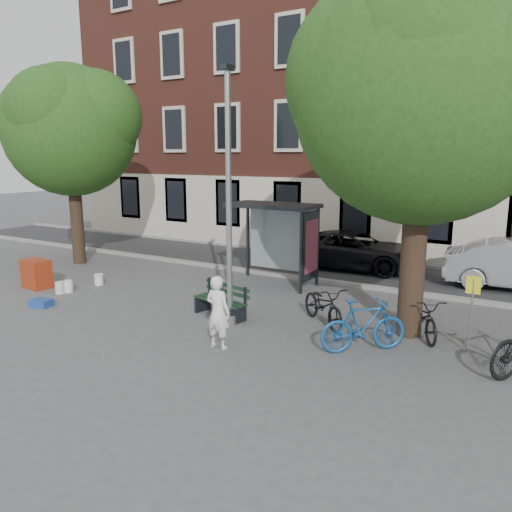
{
  "coord_description": "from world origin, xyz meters",
  "views": [
    {
      "loc": [
        6.56,
        -9.83,
        4.12
      ],
      "look_at": [
        -0.27,
        1.72,
        1.4
      ],
      "focal_mm": 35.0,
      "sensor_mm": 36.0,
      "label": 1
    }
  ],
  "objects_px": {
    "bench": "(221,302)",
    "bike_b": "(364,326)",
    "notice_sign": "(472,300)",
    "red_stand": "(37,274)",
    "painter": "(218,312)",
    "bike_a": "(323,305)",
    "lamppost": "(229,212)",
    "car_dark": "(353,250)",
    "bus_shelter": "(285,226)",
    "bike_c": "(423,316)"
  },
  "relations": [
    {
      "from": "lamppost",
      "to": "bike_a",
      "type": "relative_size",
      "value": 3.17
    },
    {
      "from": "red_stand",
      "to": "notice_sign",
      "type": "relative_size",
      "value": 0.54
    },
    {
      "from": "notice_sign",
      "to": "bike_b",
      "type": "bearing_deg",
      "value": -156.84
    },
    {
      "from": "bike_a",
      "to": "red_stand",
      "type": "height_order",
      "value": "bike_a"
    },
    {
      "from": "car_dark",
      "to": "bike_c",
      "type": "bearing_deg",
      "value": -151.35
    },
    {
      "from": "bike_b",
      "to": "lamppost",
      "type": "bearing_deg",
      "value": 47.07
    },
    {
      "from": "car_dark",
      "to": "red_stand",
      "type": "height_order",
      "value": "car_dark"
    },
    {
      "from": "bus_shelter",
      "to": "bench",
      "type": "height_order",
      "value": "bus_shelter"
    },
    {
      "from": "bench",
      "to": "red_stand",
      "type": "height_order",
      "value": "red_stand"
    },
    {
      "from": "bench",
      "to": "red_stand",
      "type": "bearing_deg",
      "value": -160.69
    },
    {
      "from": "painter",
      "to": "bike_c",
      "type": "distance_m",
      "value": 4.72
    },
    {
      "from": "red_stand",
      "to": "notice_sign",
      "type": "xyz_separation_m",
      "value": [
        12.53,
        1.27,
        0.71
      ]
    },
    {
      "from": "bike_a",
      "to": "car_dark",
      "type": "distance_m",
      "value": 6.55
    },
    {
      "from": "painter",
      "to": "bike_a",
      "type": "xyz_separation_m",
      "value": [
        1.38,
        2.54,
        -0.3
      ]
    },
    {
      "from": "lamppost",
      "to": "bike_b",
      "type": "bearing_deg",
      "value": -0.32
    },
    {
      "from": "bus_shelter",
      "to": "painter",
      "type": "distance_m",
      "value": 5.75
    },
    {
      "from": "lamppost",
      "to": "bus_shelter",
      "type": "xyz_separation_m",
      "value": [
        -0.61,
        4.11,
        -0.87
      ]
    },
    {
      "from": "lamppost",
      "to": "bike_c",
      "type": "xyz_separation_m",
      "value": [
        4.29,
        1.55,
        -2.3
      ]
    },
    {
      "from": "bike_b",
      "to": "notice_sign",
      "type": "relative_size",
      "value": 1.15
    },
    {
      "from": "painter",
      "to": "bike_a",
      "type": "relative_size",
      "value": 0.84
    },
    {
      "from": "bike_a",
      "to": "red_stand",
      "type": "relative_size",
      "value": 2.14
    },
    {
      "from": "notice_sign",
      "to": "lamppost",
      "type": "bearing_deg",
      "value": -174.76
    },
    {
      "from": "red_stand",
      "to": "bench",
      "type": "bearing_deg",
      "value": 5.19
    },
    {
      "from": "bike_b",
      "to": "bike_c",
      "type": "height_order",
      "value": "bike_b"
    },
    {
      "from": "bench",
      "to": "bike_b",
      "type": "relative_size",
      "value": 0.88
    },
    {
      "from": "bus_shelter",
      "to": "car_dark",
      "type": "distance_m",
      "value": 3.77
    },
    {
      "from": "bus_shelter",
      "to": "bike_b",
      "type": "height_order",
      "value": "bus_shelter"
    },
    {
      "from": "notice_sign",
      "to": "bike_a",
      "type": "bearing_deg",
      "value": 172.74
    },
    {
      "from": "bike_b",
      "to": "bike_c",
      "type": "xyz_separation_m",
      "value": [
        0.88,
        1.57,
        -0.09
      ]
    },
    {
      "from": "lamppost",
      "to": "bike_a",
      "type": "distance_m",
      "value": 3.24
    },
    {
      "from": "lamppost",
      "to": "red_stand",
      "type": "xyz_separation_m",
      "value": [
        -7.17,
        -0.21,
        -2.33
      ]
    },
    {
      "from": "bench",
      "to": "car_dark",
      "type": "relative_size",
      "value": 0.34
    },
    {
      "from": "lamppost",
      "to": "painter",
      "type": "relative_size",
      "value": 3.79
    },
    {
      "from": "bench",
      "to": "bike_c",
      "type": "height_order",
      "value": "bike_c"
    },
    {
      "from": "bike_c",
      "to": "bus_shelter",
      "type": "bearing_deg",
      "value": 121.59
    },
    {
      "from": "lamppost",
      "to": "painter",
      "type": "xyz_separation_m",
      "value": [
        0.62,
        -1.4,
        -1.98
      ]
    },
    {
      "from": "bench",
      "to": "red_stand",
      "type": "relative_size",
      "value": 1.89
    },
    {
      "from": "bike_c",
      "to": "car_dark",
      "type": "bearing_deg",
      "value": 91.9
    },
    {
      "from": "lamppost",
      "to": "bench",
      "type": "bearing_deg",
      "value": 143.34
    },
    {
      "from": "notice_sign",
      "to": "red_stand",
      "type": "bearing_deg",
      "value": 179.78
    },
    {
      "from": "red_stand",
      "to": "car_dark",
      "type": "bearing_deg",
      "value": 45.27
    },
    {
      "from": "bench",
      "to": "car_dark",
      "type": "xyz_separation_m",
      "value": [
        0.99,
        7.1,
        0.3
      ]
    },
    {
      "from": "bike_b",
      "to": "red_stand",
      "type": "xyz_separation_m",
      "value": [
        -10.59,
        -0.19,
        -0.13
      ]
    },
    {
      "from": "bus_shelter",
      "to": "bike_a",
      "type": "distance_m",
      "value": 4.2
    },
    {
      "from": "bench",
      "to": "car_dark",
      "type": "height_order",
      "value": "car_dark"
    },
    {
      "from": "bench",
      "to": "bike_a",
      "type": "xyz_separation_m",
      "value": [
        2.53,
        0.74,
        0.12
      ]
    },
    {
      "from": "bench",
      "to": "bike_b",
      "type": "distance_m",
      "value": 3.97
    },
    {
      "from": "car_dark",
      "to": "bus_shelter",
      "type": "bearing_deg",
      "value": 158.39
    },
    {
      "from": "bus_shelter",
      "to": "car_dark",
      "type": "height_order",
      "value": "bus_shelter"
    },
    {
      "from": "lamppost",
      "to": "car_dark",
      "type": "xyz_separation_m",
      "value": [
        0.46,
        7.5,
        -2.1
      ]
    }
  ]
}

